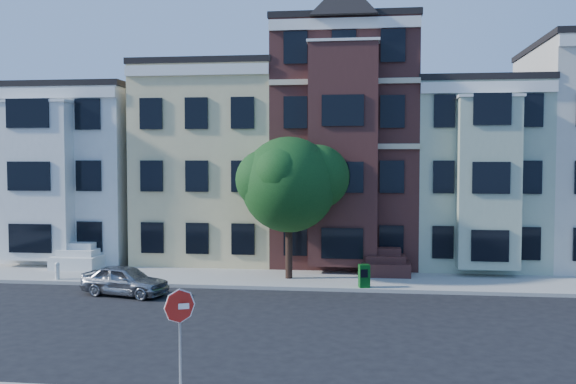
# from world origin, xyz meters

# --- Properties ---
(ground) EXTENTS (120.00, 120.00, 0.00)m
(ground) POSITION_xyz_m (0.00, 0.00, 0.00)
(ground) COLOR black
(far_sidewalk) EXTENTS (60.00, 4.00, 0.15)m
(far_sidewalk) POSITION_xyz_m (0.00, 8.00, 0.07)
(far_sidewalk) COLOR #9E9B93
(far_sidewalk) RESTS_ON ground
(house_white) EXTENTS (8.00, 9.00, 9.00)m
(house_white) POSITION_xyz_m (-15.00, 14.50, 4.50)
(house_white) COLOR white
(house_white) RESTS_ON ground
(house_yellow) EXTENTS (7.00, 9.00, 10.00)m
(house_yellow) POSITION_xyz_m (-7.00, 14.50, 5.00)
(house_yellow) COLOR beige
(house_yellow) RESTS_ON ground
(house_brown) EXTENTS (7.00, 9.00, 12.00)m
(house_brown) POSITION_xyz_m (0.00, 14.50, 6.00)
(house_brown) COLOR #421F1C
(house_brown) RESTS_ON ground
(house_green) EXTENTS (6.00, 9.00, 9.00)m
(house_green) POSITION_xyz_m (6.50, 14.50, 4.50)
(house_green) COLOR #A7B89A
(house_green) RESTS_ON ground
(street_tree) EXTENTS (8.82, 8.82, 7.73)m
(street_tree) POSITION_xyz_m (-2.30, 7.92, 4.01)
(street_tree) COLOR #1B531A
(street_tree) RESTS_ON far_sidewalk
(parked_car) EXTENTS (3.79, 2.22, 1.21)m
(parked_car) POSITION_xyz_m (-8.43, 4.28, 0.61)
(parked_car) COLOR gray
(parked_car) RESTS_ON ground
(newspaper_box) EXTENTS (0.50, 0.47, 0.94)m
(newspaper_box) POSITION_xyz_m (1.01, 6.30, 0.62)
(newspaper_box) COLOR #0B5517
(newspaper_box) RESTS_ON far_sidewalk
(fire_hydrant) EXTENTS (0.25, 0.25, 0.60)m
(fire_hydrant) POSITION_xyz_m (-12.36, 6.44, 0.45)
(fire_hydrant) COLOR silver
(fire_hydrant) RESTS_ON far_sidewalk
(stop_sign) EXTENTS (0.74, 0.40, 2.78)m
(stop_sign) POSITION_xyz_m (-2.93, -6.58, 1.54)
(stop_sign) COLOR #A9150F
(stop_sign) RESTS_ON near_sidewalk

